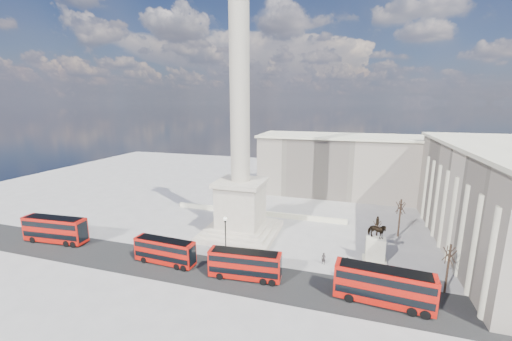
{
  "coord_description": "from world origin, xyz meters",
  "views": [
    {
      "loc": [
        19.9,
        -49.54,
        25.23
      ],
      "look_at": [
        3.44,
        3.78,
        13.22
      ],
      "focal_mm": 22.0,
      "sensor_mm": 36.0,
      "label": 1
    }
  ],
  "objects_px": {
    "equestrian_statue": "(375,246)",
    "pedestrian_walking": "(324,259)",
    "red_bus_a": "(165,251)",
    "pedestrian_crossing": "(347,263)",
    "nelsons_column": "(241,170)",
    "red_bus_b": "(245,264)",
    "red_bus_c": "(384,286)",
    "victorian_lamp": "(225,235)",
    "pedestrian_standing": "(340,271)",
    "red_bus_e": "(55,229)"
  },
  "relations": [
    {
      "from": "equestrian_statue",
      "to": "pedestrian_walking",
      "type": "height_order",
      "value": "equestrian_statue"
    },
    {
      "from": "red_bus_a",
      "to": "pedestrian_crossing",
      "type": "distance_m",
      "value": 28.74
    },
    {
      "from": "nelsons_column",
      "to": "red_bus_a",
      "type": "bearing_deg",
      "value": -117.08
    },
    {
      "from": "red_bus_b",
      "to": "red_bus_c",
      "type": "height_order",
      "value": "red_bus_c"
    },
    {
      "from": "victorian_lamp",
      "to": "equestrian_statue",
      "type": "bearing_deg",
      "value": 15.5
    },
    {
      "from": "victorian_lamp",
      "to": "red_bus_c",
      "type": "bearing_deg",
      "value": -11.92
    },
    {
      "from": "pedestrian_standing",
      "to": "pedestrian_crossing",
      "type": "distance_m",
      "value": 2.9
    },
    {
      "from": "nelsons_column",
      "to": "pedestrian_walking",
      "type": "xyz_separation_m",
      "value": [
        16.68,
        -7.51,
        -11.95
      ]
    },
    {
      "from": "red_bus_e",
      "to": "equestrian_statue",
      "type": "relative_size",
      "value": 1.57
    },
    {
      "from": "red_bus_c",
      "to": "pedestrian_crossing",
      "type": "height_order",
      "value": "red_bus_c"
    },
    {
      "from": "red_bus_a",
      "to": "red_bus_c",
      "type": "relative_size",
      "value": 0.84
    },
    {
      "from": "red_bus_c",
      "to": "red_bus_e",
      "type": "relative_size",
      "value": 1.0
    },
    {
      "from": "red_bus_c",
      "to": "pedestrian_crossing",
      "type": "relative_size",
      "value": 6.41
    },
    {
      "from": "red_bus_b",
      "to": "victorian_lamp",
      "type": "xyz_separation_m",
      "value": [
        -4.96,
        4.56,
        2.09
      ]
    },
    {
      "from": "nelsons_column",
      "to": "red_bus_e",
      "type": "relative_size",
      "value": 4.1
    },
    {
      "from": "red_bus_a",
      "to": "red_bus_e",
      "type": "height_order",
      "value": "red_bus_e"
    },
    {
      "from": "nelsons_column",
      "to": "victorian_lamp",
      "type": "bearing_deg",
      "value": -83.85
    },
    {
      "from": "nelsons_column",
      "to": "pedestrian_crossing",
      "type": "xyz_separation_m",
      "value": [
        20.33,
        -7.82,
        -11.96
      ]
    },
    {
      "from": "red_bus_e",
      "to": "red_bus_b",
      "type": "bearing_deg",
      "value": -6.4
    },
    {
      "from": "equestrian_statue",
      "to": "pedestrian_walking",
      "type": "bearing_deg",
      "value": -156.43
    },
    {
      "from": "red_bus_c",
      "to": "equestrian_statue",
      "type": "height_order",
      "value": "equestrian_statue"
    },
    {
      "from": "nelsons_column",
      "to": "red_bus_b",
      "type": "distance_m",
      "value": 19.49
    },
    {
      "from": "red_bus_a",
      "to": "pedestrian_crossing",
      "type": "xyz_separation_m",
      "value": [
        27.87,
        6.92,
        -1.21
      ]
    },
    {
      "from": "pedestrian_walking",
      "to": "nelsons_column",
      "type": "bearing_deg",
      "value": 169.15
    },
    {
      "from": "red_bus_c",
      "to": "red_bus_a",
      "type": "bearing_deg",
      "value": -176.73
    },
    {
      "from": "red_bus_c",
      "to": "pedestrian_walking",
      "type": "xyz_separation_m",
      "value": [
        -8.2,
        8.07,
        -1.59
      ]
    },
    {
      "from": "pedestrian_walking",
      "to": "red_bus_b",
      "type": "bearing_deg",
      "value": -130.83
    },
    {
      "from": "red_bus_c",
      "to": "victorian_lamp",
      "type": "xyz_separation_m",
      "value": [
        -23.74,
        5.01,
        1.78
      ]
    },
    {
      "from": "victorian_lamp",
      "to": "pedestrian_standing",
      "type": "bearing_deg",
      "value": 0.12
    },
    {
      "from": "red_bus_b",
      "to": "victorian_lamp",
      "type": "height_order",
      "value": "victorian_lamp"
    },
    {
      "from": "nelsons_column",
      "to": "equestrian_statue",
      "type": "bearing_deg",
      "value": -9.48
    },
    {
      "from": "red_bus_a",
      "to": "red_bus_e",
      "type": "xyz_separation_m",
      "value": [
        -23.75,
        0.94,
        0.39
      ]
    },
    {
      "from": "pedestrian_standing",
      "to": "red_bus_e",
      "type": "bearing_deg",
      "value": -11.49
    },
    {
      "from": "red_bus_c",
      "to": "red_bus_e",
      "type": "xyz_separation_m",
      "value": [
        -56.17,
        1.79,
        -0.01
      ]
    },
    {
      "from": "red_bus_b",
      "to": "red_bus_e",
      "type": "bearing_deg",
      "value": 173.28
    },
    {
      "from": "victorian_lamp",
      "to": "pedestrian_standing",
      "type": "distance_m",
      "value": 18.49
    },
    {
      "from": "red_bus_a",
      "to": "red_bus_c",
      "type": "bearing_deg",
      "value": 1.57
    },
    {
      "from": "red_bus_e",
      "to": "equestrian_statue",
      "type": "bearing_deg",
      "value": 5.51
    },
    {
      "from": "pedestrian_crossing",
      "to": "pedestrian_standing",
      "type": "bearing_deg",
      "value": 128.99
    },
    {
      "from": "nelsons_column",
      "to": "red_bus_a",
      "type": "distance_m",
      "value": 19.74
    },
    {
      "from": "red_bus_e",
      "to": "victorian_lamp",
      "type": "relative_size",
      "value": 1.65
    },
    {
      "from": "red_bus_a",
      "to": "red_bus_b",
      "type": "distance_m",
      "value": 13.64
    },
    {
      "from": "red_bus_a",
      "to": "victorian_lamp",
      "type": "distance_m",
      "value": 9.87
    },
    {
      "from": "red_bus_a",
      "to": "pedestrian_standing",
      "type": "xyz_separation_m",
      "value": [
        26.86,
        4.2,
        -1.19
      ]
    },
    {
      "from": "victorian_lamp",
      "to": "pedestrian_crossing",
      "type": "xyz_separation_m",
      "value": [
        19.19,
        2.76,
        -3.39
      ]
    },
    {
      "from": "red_bus_b",
      "to": "red_bus_e",
      "type": "distance_m",
      "value": 37.41
    },
    {
      "from": "nelsons_column",
      "to": "pedestrian_walking",
      "type": "height_order",
      "value": "nelsons_column"
    },
    {
      "from": "red_bus_c",
      "to": "pedestrian_standing",
      "type": "distance_m",
      "value": 7.67
    },
    {
      "from": "nelsons_column",
      "to": "red_bus_b",
      "type": "xyz_separation_m",
      "value": [
        6.1,
        -15.13,
        -10.67
      ]
    },
    {
      "from": "nelsons_column",
      "to": "red_bus_a",
      "type": "relative_size",
      "value": 4.85
    }
  ]
}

